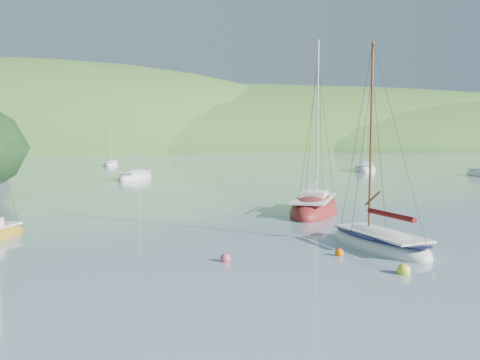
{
  "coord_description": "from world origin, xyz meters",
  "views": [
    {
      "loc": [
        -3.6,
        -19.22,
        5.13
      ],
      "look_at": [
        -1.02,
        8.0,
        2.72
      ],
      "focal_mm": 40.0,
      "sensor_mm": 36.0,
      "label": 1
    }
  ],
  "objects": [
    {
      "name": "distant_sloop_a",
      "position": [
        -9.65,
        40.95,
        0.17
      ],
      "size": [
        4.62,
        7.46,
        10.04
      ],
      "rotation": [
        0.0,
        0.0,
        -0.33
      ],
      "color": "white",
      "rests_on": "ground"
    },
    {
      "name": "sloop_red",
      "position": [
        4.38,
        14.3,
        0.22
      ],
      "size": [
        5.65,
        8.63,
        12.09
      ],
      "rotation": [
        0.0,
        0.0,
        -0.38
      ],
      "color": "maroon",
      "rests_on": "ground"
    },
    {
      "name": "distant_sloop_c",
      "position": [
        -16.03,
        66.61,
        0.16
      ],
      "size": [
        2.31,
        6.23,
        8.82
      ],
      "rotation": [
        0.0,
        0.0,
        0.02
      ],
      "color": "white",
      "rests_on": "ground"
    },
    {
      "name": "shoreline_hills",
      "position": [
        -9.66,
        172.42,
        0.0
      ],
      "size": [
        690.0,
        135.0,
        56.0
      ],
      "color": "#42722B",
      "rests_on": "ground"
    },
    {
      "name": "distant_sloop_b",
      "position": [
        20.21,
        51.48,
        0.19
      ],
      "size": [
        5.19,
        8.56,
        11.52
      ],
      "rotation": [
        0.0,
        0.0,
        -0.31
      ],
      "color": "white",
      "rests_on": "ground"
    },
    {
      "name": "mooring_buoys",
      "position": [
        1.94,
        4.27,
        0.12
      ],
      "size": [
        27.94,
        12.08,
        0.5
      ],
      "color": "yellow",
      "rests_on": "ground"
    },
    {
      "name": "ground",
      "position": [
        0.0,
        0.0,
        0.0
      ],
      "size": [
        700.0,
        700.0,
        0.0
      ],
      "primitive_type": "plane",
      "color": "gray",
      "rests_on": "ground"
    },
    {
      "name": "daysailer_white",
      "position": [
        4.84,
        3.67,
        0.22
      ],
      "size": [
        4.08,
        6.82,
        9.87
      ],
      "rotation": [
        0.0,
        0.0,
        0.29
      ],
      "color": "white",
      "rests_on": "ground"
    }
  ]
}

